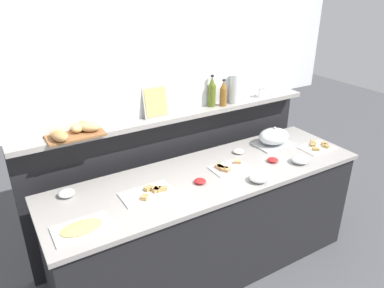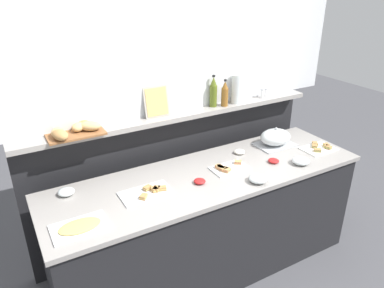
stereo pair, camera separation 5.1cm
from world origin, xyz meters
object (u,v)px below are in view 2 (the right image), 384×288
(condiment_bowl_red, at_px, (274,161))
(water_carafe, at_px, (236,89))
(condiment_bowl_teal, at_px, (200,181))
(salt_shaker, at_px, (262,93))
(olive_oil_bottle, at_px, (213,93))
(condiment_bowl_dark, at_px, (240,152))
(glass_bowl_large, at_px, (301,161))
(framed_picture, at_px, (156,102))
(sandwich_platter_front, at_px, (148,192))
(pepper_shaker, at_px, (266,93))
(sandwich_platter_rear, at_px, (228,168))
(glass_bowl_medium, at_px, (66,192))
(serving_cloche, at_px, (275,138))
(vinegar_bottle_amber, at_px, (225,94))
(bread_basket, at_px, (75,130))
(sandwich_platter_side, at_px, (319,148))
(cold_cuts_platter, at_px, (80,227))
(glass_bowl_small, at_px, (258,179))

(condiment_bowl_red, xyz_separation_m, water_carafe, (0.02, 0.57, 0.45))
(condiment_bowl_teal, xyz_separation_m, salt_shaker, (1.00, 0.55, 0.36))
(olive_oil_bottle, bearing_deg, condiment_bowl_dark, -78.54)
(glass_bowl_large, height_order, framed_picture, framed_picture)
(sandwich_platter_front, relative_size, pepper_shaker, 4.12)
(sandwich_platter_rear, bearing_deg, condiment_bowl_dark, 36.15)
(glass_bowl_medium, bearing_deg, salt_shaker, 7.11)
(condiment_bowl_red, relative_size, olive_oil_bottle, 0.32)
(glass_bowl_large, relative_size, glass_bowl_medium, 1.22)
(serving_cloche, height_order, condiment_bowl_dark, serving_cloche)
(salt_shaker, distance_m, pepper_shaker, 0.04)
(serving_cloche, relative_size, olive_oil_bottle, 1.23)
(vinegar_bottle_amber, height_order, water_carafe, water_carafe)
(condiment_bowl_red, bearing_deg, vinegar_bottle_amber, 101.68)
(sandwich_platter_rear, height_order, sandwich_platter_front, same)
(glass_bowl_medium, bearing_deg, olive_oil_bottle, 10.75)
(condiment_bowl_dark, height_order, pepper_shaker, pepper_shaker)
(vinegar_bottle_amber, height_order, bread_basket, vinegar_bottle_amber)
(condiment_bowl_red, xyz_separation_m, framed_picture, (-0.73, 0.61, 0.44))
(bread_basket, bearing_deg, sandwich_platter_side, -16.41)
(vinegar_bottle_amber, bearing_deg, condiment_bowl_teal, -136.62)
(sandwich_platter_side, distance_m, vinegar_bottle_amber, 0.94)
(pepper_shaker, bearing_deg, framed_picture, 177.99)
(cold_cuts_platter, height_order, vinegar_bottle_amber, vinegar_bottle_amber)
(glass_bowl_large, relative_size, vinegar_bottle_amber, 0.59)
(sandwich_platter_front, distance_m, sandwich_platter_side, 1.58)
(sandwich_platter_front, xyz_separation_m, glass_bowl_medium, (-0.49, 0.27, 0.01))
(sandwich_platter_front, bearing_deg, glass_bowl_small, -18.11)
(bread_basket, bearing_deg, condiment_bowl_dark, -12.90)
(sandwich_platter_front, height_order, glass_bowl_large, glass_bowl_large)
(pepper_shaker, bearing_deg, vinegar_bottle_amber, -177.99)
(serving_cloche, relative_size, framed_picture, 1.36)
(sandwich_platter_side, xyz_separation_m, framed_picture, (-1.24, 0.62, 0.45))
(olive_oil_bottle, distance_m, framed_picture, 0.53)
(sandwich_platter_rear, distance_m, condiment_bowl_teal, 0.31)
(sandwich_platter_front, height_order, condiment_bowl_red, sandwich_platter_front)
(glass_bowl_small, bearing_deg, bread_basket, 146.19)
(condiment_bowl_teal, bearing_deg, vinegar_bottle_amber, 43.38)
(sandwich_platter_side, bearing_deg, condiment_bowl_red, 179.33)
(cold_cuts_platter, distance_m, framed_picture, 1.17)
(sandwich_platter_side, distance_m, glass_bowl_small, 0.83)
(sandwich_platter_side, xyz_separation_m, vinegar_bottle_amber, (-0.62, 0.56, 0.43))
(glass_bowl_small, relative_size, pepper_shaker, 1.58)
(condiment_bowl_red, relative_size, condiment_bowl_dark, 0.94)
(condiment_bowl_red, distance_m, water_carafe, 0.73)
(sandwich_platter_rear, xyz_separation_m, pepper_shaker, (0.75, 0.48, 0.37))
(framed_picture, height_order, water_carafe, water_carafe)
(pepper_shaker, bearing_deg, glass_bowl_medium, -173.06)
(framed_picture, bearing_deg, condiment_bowl_dark, -29.96)
(cold_cuts_platter, distance_m, condiment_bowl_red, 1.57)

